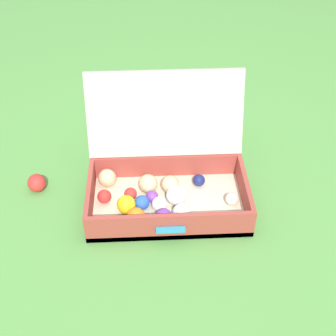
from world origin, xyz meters
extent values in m
plane|color=#569342|center=(0.00, 0.00, 0.00)|extent=(16.00, 16.00, 0.00)
cube|color=beige|center=(0.02, -0.01, 0.01)|extent=(0.64, 0.36, 0.03)
cube|color=#9E3D33|center=(-0.29, -0.01, 0.06)|extent=(0.02, 0.36, 0.13)
cube|color=#9E3D33|center=(0.34, -0.01, 0.06)|extent=(0.02, 0.36, 0.13)
cube|color=#9E3D33|center=(0.02, -0.18, 0.06)|extent=(0.61, 0.02, 0.13)
cube|color=#9E3D33|center=(0.02, 0.16, 0.06)|extent=(0.61, 0.02, 0.13)
cube|color=beige|center=(0.02, 0.23, 0.30)|extent=(0.64, 0.13, 0.35)
cube|color=teal|center=(0.02, -0.20, 0.07)|extent=(0.11, 0.02, 0.02)
sphere|color=yellow|center=(-0.15, -0.05, 0.06)|extent=(0.08, 0.08, 0.08)
sphere|color=white|center=(0.06, -0.01, 0.07)|extent=(0.08, 0.08, 0.08)
sphere|color=white|center=(0.07, -0.10, 0.06)|extent=(0.07, 0.07, 0.07)
sphere|color=orange|center=(-0.11, -0.12, 0.06)|extent=(0.07, 0.07, 0.07)
sphere|color=#D1B784|center=(0.03, 0.06, 0.06)|extent=(0.08, 0.08, 0.08)
sphere|color=navy|center=(0.16, 0.09, 0.05)|extent=(0.05, 0.05, 0.05)
sphere|color=blue|center=(-0.08, -0.04, 0.06)|extent=(0.06, 0.06, 0.06)
sphere|color=purple|center=(-0.04, 0.00, 0.05)|extent=(0.05, 0.05, 0.05)
sphere|color=purple|center=(0.00, -0.12, 0.06)|extent=(0.07, 0.07, 0.07)
sphere|color=#D1B784|center=(-0.06, 0.06, 0.07)|extent=(0.08, 0.08, 0.08)
sphere|color=#D1B784|center=(-0.23, 0.11, 0.06)|extent=(0.08, 0.08, 0.08)
sphere|color=red|center=(-0.24, 0.01, 0.05)|extent=(0.06, 0.06, 0.06)
sphere|color=white|center=(-0.01, -0.05, 0.06)|extent=(0.06, 0.06, 0.06)
sphere|color=red|center=(-0.13, 0.02, 0.05)|extent=(0.05, 0.05, 0.05)
sphere|color=white|center=(0.28, -0.03, 0.05)|extent=(0.05, 0.05, 0.05)
sphere|color=red|center=(-0.53, 0.12, 0.04)|extent=(0.08, 0.08, 0.08)
camera|label=1|loc=(-0.04, -1.36, 1.38)|focal=49.68mm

